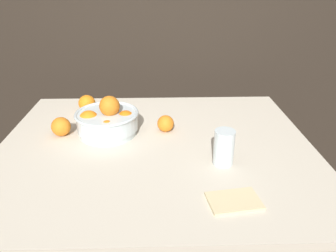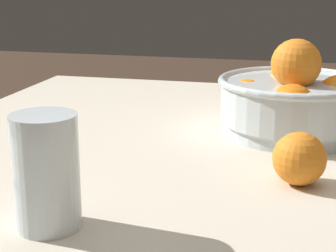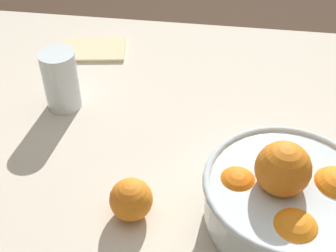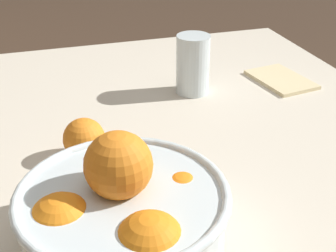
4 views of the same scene
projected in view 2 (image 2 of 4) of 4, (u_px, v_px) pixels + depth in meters
The scene contains 5 objects.
dining_table at pixel (212, 219), 0.81m from camera, with size 1.20×1.02×0.78m.
fruit_bowl at pixel (294, 100), 0.93m from camera, with size 0.25×0.25×0.16m.
juice_glass at pixel (47, 177), 0.59m from camera, with size 0.07×0.07×0.12m.
orange_loose_near_bowl at pixel (299, 159), 0.71m from camera, with size 0.07×0.07×0.07m, color orange.
orange_loose_aside at pixel (291, 89), 1.11m from camera, with size 0.08×0.08×0.08m, color orange.
Camera 2 is at (0.74, 0.12, 1.04)m, focal length 60.00 mm.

